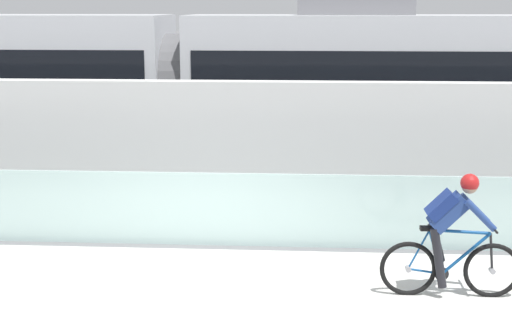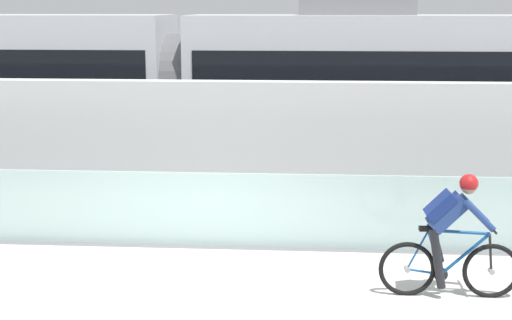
# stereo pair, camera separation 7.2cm
# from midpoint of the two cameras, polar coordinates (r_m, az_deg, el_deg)

# --- Properties ---
(ground_plane) EXTENTS (200.00, 200.00, 0.00)m
(ground_plane) POSITION_cam_midpoint_polar(r_m,az_deg,el_deg) (9.69, -5.58, -10.09)
(ground_plane) COLOR slate
(bike_path_deck) EXTENTS (32.00, 3.20, 0.01)m
(bike_path_deck) POSITION_cam_midpoint_polar(r_m,az_deg,el_deg) (9.69, -5.58, -10.06)
(bike_path_deck) COLOR silver
(bike_path_deck) RESTS_ON ground
(glass_parapet) EXTENTS (32.00, 0.05, 1.15)m
(glass_parapet) POSITION_cam_midpoint_polar(r_m,az_deg,el_deg) (11.24, -4.14, -3.86)
(glass_parapet) COLOR silver
(glass_parapet) RESTS_ON ground
(concrete_barrier_wall) EXTENTS (32.00, 0.36, 2.36)m
(concrete_barrier_wall) POSITION_cam_midpoint_polar(r_m,az_deg,el_deg) (12.84, -3.11, 0.95)
(concrete_barrier_wall) COLOR silver
(concrete_barrier_wall) RESTS_ON ground
(tram_rail_near) EXTENTS (32.00, 0.08, 0.01)m
(tram_rail_near) POSITION_cam_midpoint_polar(r_m,az_deg,el_deg) (15.50, -1.99, -1.58)
(tram_rail_near) COLOR #595654
(tram_rail_near) RESTS_ON ground
(tram_rail_far) EXTENTS (32.00, 0.08, 0.01)m
(tram_rail_far) POSITION_cam_midpoint_polar(r_m,az_deg,el_deg) (16.89, -1.51, -0.44)
(tram_rail_far) COLOR #595654
(tram_rail_far) RESTS_ON ground
(tram) EXTENTS (22.56, 2.54, 3.81)m
(tram) POSITION_cam_midpoint_polar(r_m,az_deg,el_deg) (16.04, -6.25, 5.67)
(tram) COLOR silver
(tram) RESTS_ON ground
(cyclist_on_bike) EXTENTS (1.77, 0.58, 1.61)m
(cyclist_on_bike) POSITION_cam_midpoint_polar(r_m,az_deg,el_deg) (9.49, 14.83, -5.81)
(cyclist_on_bike) COLOR black
(cyclist_on_bike) RESTS_ON ground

